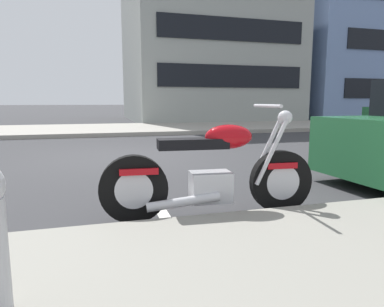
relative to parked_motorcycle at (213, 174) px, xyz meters
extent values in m
plane|color=#333335|center=(-0.47, 4.06, -0.43)|extent=(260.00, 260.00, 0.00)
cube|color=gray|center=(11.53, 10.83, -0.36)|extent=(120.00, 5.00, 0.14)
cube|color=silver|center=(-0.47, 0.40, -0.43)|extent=(0.12, 2.20, 0.01)
cylinder|color=black|center=(0.73, -0.05, -0.11)|extent=(0.66, 0.15, 0.65)
cylinder|color=silver|center=(0.73, -0.05, -0.11)|extent=(0.37, 0.14, 0.36)
cylinder|color=black|center=(-0.77, 0.06, -0.11)|extent=(0.66, 0.15, 0.65)
cylinder|color=silver|center=(-0.77, 0.06, -0.11)|extent=(0.37, 0.14, 0.36)
cube|color=silver|center=(-0.02, 0.01, -0.12)|extent=(0.42, 0.29, 0.30)
cube|color=black|center=(-0.20, 0.02, 0.31)|extent=(0.69, 0.27, 0.10)
ellipsoid|color=#B20C14|center=(0.16, -0.01, 0.37)|extent=(0.50, 0.27, 0.24)
cube|color=#B20C14|center=(-0.72, 0.05, 0.07)|extent=(0.37, 0.20, 0.06)
cube|color=#B20C14|center=(0.71, -0.05, 0.07)|extent=(0.33, 0.18, 0.06)
cylinder|color=silver|center=(0.59, 0.03, 0.21)|extent=(0.34, 0.07, 0.65)
cylinder|color=silver|center=(0.58, -0.11, 0.21)|extent=(0.34, 0.07, 0.65)
cylinder|color=silver|center=(0.55, -0.03, 0.67)|extent=(0.08, 0.62, 0.04)
sphere|color=silver|center=(0.75, -0.05, 0.55)|extent=(0.15, 0.15, 0.15)
cylinder|color=silver|center=(-0.33, -0.11, -0.22)|extent=(0.71, 0.14, 0.16)
cylinder|color=black|center=(2.69, 1.14, -0.12)|extent=(0.63, 0.25, 0.62)
cylinder|color=black|center=(10.15, 8.48, -0.12)|extent=(0.63, 0.25, 0.62)
cube|color=#939993|center=(5.58, 18.46, 5.03)|extent=(9.05, 10.67, 10.93)
cube|color=black|center=(5.58, 13.10, 1.97)|extent=(7.60, 0.06, 1.10)
cube|color=black|center=(5.58, 13.10, 4.23)|extent=(7.60, 0.06, 1.10)
cube|color=#6B84B2|center=(18.85, 17.84, 3.87)|extent=(15.69, 9.43, 8.62)
camera|label=1|loc=(-1.10, -3.14, 0.71)|focal=32.00mm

